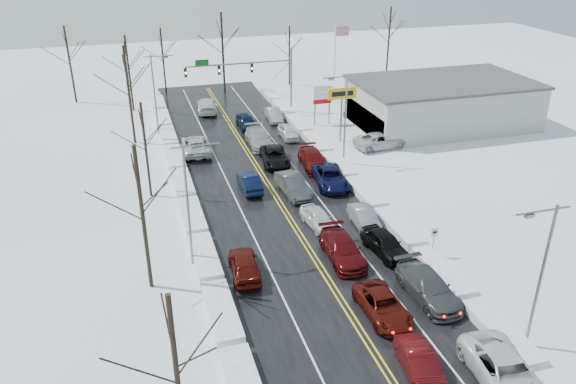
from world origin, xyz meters
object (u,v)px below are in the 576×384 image
object	(u,v)px
flagpole	(336,58)
oncoming_car_0	(250,190)
dealership_building	(442,103)
tires_plus_sign	(342,97)
traffic_signal_mast	(251,71)

from	to	relation	value
flagpole	oncoming_car_0	distance (m)	29.48
dealership_building	tires_plus_sign	bearing A→B (deg)	-171.53
tires_plus_sign	oncoming_car_0	distance (m)	16.28
traffic_signal_mast	tires_plus_sign	size ratio (longest dim) A/B	2.21
traffic_signal_mast	dealership_building	world-z (taller)	traffic_signal_mast
traffic_signal_mast	flagpole	size ratio (longest dim) A/B	1.33
tires_plus_sign	dealership_building	bearing A→B (deg)	8.47
traffic_signal_mast	tires_plus_sign	xyz separation A→B (m)	(7.05, -12.00, -0.49)
flagpole	dealership_building	distance (m)	15.24
tires_plus_sign	oncoming_car_0	xyz separation A→B (m)	(-12.39, -9.30, -4.99)
traffic_signal_mast	dealership_building	bearing A→B (deg)	-25.95
flagpole	dealership_building	world-z (taller)	flagpole
flagpole	traffic_signal_mast	bearing A→B (deg)	-170.27
tires_plus_sign	dealership_building	distance (m)	13.82
traffic_signal_mast	tires_plus_sign	world-z (taller)	traffic_signal_mast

